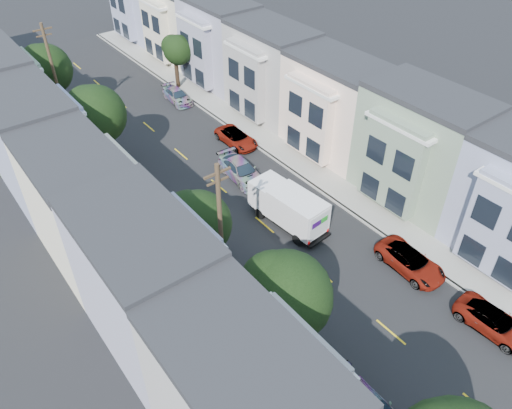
{
  "coord_description": "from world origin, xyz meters",
  "views": [
    {
      "loc": [
        -17.25,
        -15.59,
        24.13
      ],
      "look_at": [
        -0.69,
        6.13,
        2.2
      ],
      "focal_mm": 35.0,
      "sensor_mm": 36.0,
      "label": 1
    }
  ],
  "objects_px": {
    "tree_far_r": "(177,51)",
    "parked_right_d": "(177,96)",
    "tree_d": "(95,116)",
    "tree_e": "(45,70)",
    "tree_b": "(284,297)",
    "parked_left_c": "(264,303)",
    "lead_sedan": "(241,171)",
    "parked_left_b": "(369,409)",
    "parked_left_d": "(175,213)",
    "utility_pole_far": "(56,80)",
    "parked_right_b": "(410,262)",
    "parked_right_c": "(236,138)",
    "tree_c": "(197,224)",
    "parked_right_a": "(495,322)",
    "utility_pole_near": "(221,238)",
    "fedex_truck": "(288,207)"
  },
  "relations": [
    {
      "from": "utility_pole_far",
      "to": "parked_right_b",
      "type": "height_order",
      "value": "utility_pole_far"
    },
    {
      "from": "tree_c",
      "to": "parked_left_b",
      "type": "height_order",
      "value": "tree_c"
    },
    {
      "from": "tree_far_r",
      "to": "parked_right_d",
      "type": "distance_m",
      "value": 4.86
    },
    {
      "from": "lead_sedan",
      "to": "parked_right_d",
      "type": "height_order",
      "value": "lead_sedan"
    },
    {
      "from": "utility_pole_far",
      "to": "parked_right_d",
      "type": "relative_size",
      "value": 2.36
    },
    {
      "from": "tree_c",
      "to": "utility_pole_far",
      "type": "relative_size",
      "value": 0.64
    },
    {
      "from": "utility_pole_near",
      "to": "parked_left_c",
      "type": "height_order",
      "value": "utility_pole_near"
    },
    {
      "from": "parked_left_d",
      "to": "parked_left_c",
      "type": "bearing_deg",
      "value": -93.71
    },
    {
      "from": "tree_b",
      "to": "parked_left_c",
      "type": "relative_size",
      "value": 2.05
    },
    {
      "from": "utility_pole_far",
      "to": "parked_right_c",
      "type": "xyz_separation_m",
      "value": [
        11.2,
        -11.59,
        -4.52
      ]
    },
    {
      "from": "tree_far_r",
      "to": "utility_pole_near",
      "type": "relative_size",
      "value": 0.57
    },
    {
      "from": "fedex_truck",
      "to": "parked_right_c",
      "type": "height_order",
      "value": "fedex_truck"
    },
    {
      "from": "tree_d",
      "to": "lead_sedan",
      "type": "height_order",
      "value": "tree_d"
    },
    {
      "from": "tree_d",
      "to": "tree_e",
      "type": "height_order",
      "value": "tree_d"
    },
    {
      "from": "tree_d",
      "to": "lead_sedan",
      "type": "xyz_separation_m",
      "value": [
        8.45,
        -7.57,
        -4.56
      ]
    },
    {
      "from": "tree_e",
      "to": "parked_right_a",
      "type": "relative_size",
      "value": 1.61
    },
    {
      "from": "parked_right_a",
      "to": "parked_right_b",
      "type": "relative_size",
      "value": 0.95
    },
    {
      "from": "parked_right_c",
      "to": "tree_e",
      "type": "bearing_deg",
      "value": 127.37
    },
    {
      "from": "parked_right_c",
      "to": "parked_right_a",
      "type": "bearing_deg",
      "value": -90.57
    },
    {
      "from": "tree_d",
      "to": "parked_right_b",
      "type": "distance_m",
      "value": 25.74
    },
    {
      "from": "parked_left_c",
      "to": "lead_sedan",
      "type": "bearing_deg",
      "value": 63.63
    },
    {
      "from": "parked_left_c",
      "to": "fedex_truck",
      "type": "bearing_deg",
      "value": 43.74
    },
    {
      "from": "tree_c",
      "to": "parked_right_a",
      "type": "relative_size",
      "value": 1.39
    },
    {
      "from": "utility_pole_near",
      "to": "parked_right_a",
      "type": "distance_m",
      "value": 16.64
    },
    {
      "from": "tree_far_r",
      "to": "lead_sedan",
      "type": "bearing_deg",
      "value": -104.91
    },
    {
      "from": "tree_d",
      "to": "utility_pole_far",
      "type": "height_order",
      "value": "utility_pole_far"
    },
    {
      "from": "parked_right_a",
      "to": "tree_far_r",
      "type": "bearing_deg",
      "value": 83.65
    },
    {
      "from": "parked_right_b",
      "to": "parked_right_c",
      "type": "height_order",
      "value": "parked_right_b"
    },
    {
      "from": "tree_far_r",
      "to": "utility_pole_far",
      "type": "height_order",
      "value": "utility_pole_far"
    },
    {
      "from": "lead_sedan",
      "to": "tree_far_r",
      "type": "bearing_deg",
      "value": 79.18
    },
    {
      "from": "tree_b",
      "to": "fedex_truck",
      "type": "height_order",
      "value": "tree_b"
    },
    {
      "from": "tree_d",
      "to": "tree_e",
      "type": "bearing_deg",
      "value": 90.0
    },
    {
      "from": "utility_pole_near",
      "to": "lead_sedan",
      "type": "relative_size",
      "value": 2.01
    },
    {
      "from": "lead_sedan",
      "to": "parked_right_d",
      "type": "relative_size",
      "value": 1.17
    },
    {
      "from": "parked_left_c",
      "to": "parked_left_d",
      "type": "distance_m",
      "value": 10.57
    },
    {
      "from": "tree_c",
      "to": "parked_right_a",
      "type": "bearing_deg",
      "value": -51.57
    },
    {
      "from": "lead_sedan",
      "to": "parked_right_c",
      "type": "relative_size",
      "value": 1.09
    },
    {
      "from": "tree_c",
      "to": "parked_left_c",
      "type": "bearing_deg",
      "value": -73.85
    },
    {
      "from": "tree_far_r",
      "to": "fedex_truck",
      "type": "distance_m",
      "value": 25.3
    },
    {
      "from": "parked_left_b",
      "to": "parked_left_d",
      "type": "height_order",
      "value": "parked_left_d"
    },
    {
      "from": "tree_e",
      "to": "utility_pole_near",
      "type": "height_order",
      "value": "utility_pole_near"
    },
    {
      "from": "tree_d",
      "to": "parked_right_c",
      "type": "xyz_separation_m",
      "value": [
        11.2,
        -3.0,
        -4.67
      ]
    },
    {
      "from": "tree_d",
      "to": "parked_right_b",
      "type": "xyz_separation_m",
      "value": [
        11.2,
        -22.7,
        -4.63
      ]
    },
    {
      "from": "tree_e",
      "to": "tree_far_r",
      "type": "relative_size",
      "value": 1.31
    },
    {
      "from": "tree_far_r",
      "to": "lead_sedan",
      "type": "relative_size",
      "value": 1.15
    },
    {
      "from": "tree_d",
      "to": "utility_pole_near",
      "type": "height_order",
      "value": "utility_pole_near"
    },
    {
      "from": "tree_far_r",
      "to": "parked_right_c",
      "type": "xyz_separation_m",
      "value": [
        -1.99,
        -13.27,
        -3.46
      ]
    },
    {
      "from": "fedex_truck",
      "to": "utility_pole_near",
      "type": "bearing_deg",
      "value": -163.15
    },
    {
      "from": "parked_right_b",
      "to": "parked_right_d",
      "type": "relative_size",
      "value": 1.15
    },
    {
      "from": "tree_e",
      "to": "parked_right_c",
      "type": "height_order",
      "value": "tree_e"
    }
  ]
}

